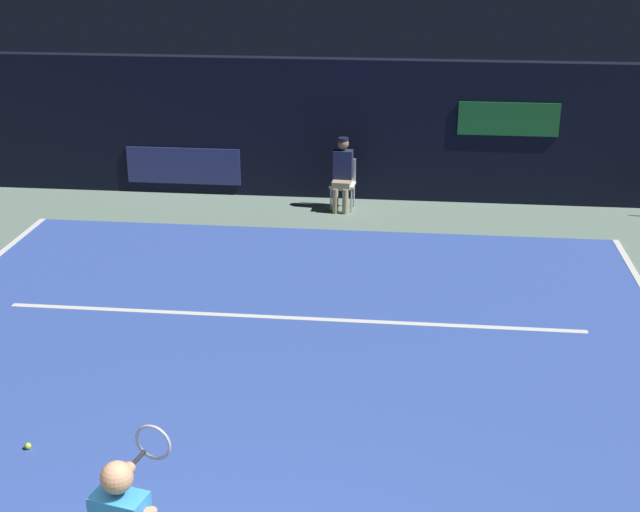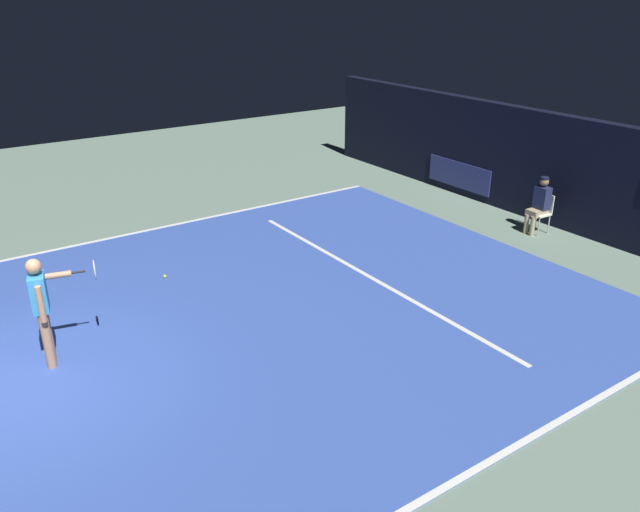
% 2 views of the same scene
% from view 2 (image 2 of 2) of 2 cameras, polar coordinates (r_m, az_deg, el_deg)
% --- Properties ---
extents(ground_plane, '(31.24, 31.24, 0.00)m').
position_cam_2_polar(ground_plane, '(11.38, -3.12, -4.25)').
color(ground_plane, slate).
extents(court_surface, '(9.94, 10.96, 0.01)m').
position_cam_2_polar(court_surface, '(11.38, -3.12, -4.23)').
color(court_surface, '#3856B2').
rests_on(court_surface, ground).
extents(line_sideline_left, '(0.10, 10.96, 0.01)m').
position_cam_2_polar(line_sideline_left, '(8.28, 15.93, -17.12)').
color(line_sideline_left, white).
rests_on(line_sideline_left, court_surface).
extents(line_sideline_right, '(0.10, 10.96, 0.01)m').
position_cam_2_polar(line_sideline_right, '(15.45, -12.75, 2.88)').
color(line_sideline_right, white).
rests_on(line_sideline_right, court_surface).
extents(line_service, '(7.76, 0.10, 0.01)m').
position_cam_2_polar(line_service, '(12.37, 4.46, -1.85)').
color(line_service, white).
rests_on(line_service, court_surface).
extents(back_wall, '(16.09, 0.33, 2.60)m').
position_cam_2_polar(back_wall, '(15.82, 20.56, 7.32)').
color(back_wall, black).
rests_on(back_wall, ground).
extents(tennis_player, '(0.51, 1.02, 1.73)m').
position_cam_2_polar(tennis_player, '(10.00, -23.87, -4.14)').
color(tennis_player, tan).
rests_on(tennis_player, ground).
extents(line_judge_on_chair, '(0.46, 0.55, 1.32)m').
position_cam_2_polar(line_judge_on_chair, '(15.21, 19.35, 4.46)').
color(line_judge_on_chair, white).
rests_on(line_judge_on_chair, ground).
extents(tennis_ball, '(0.07, 0.07, 0.07)m').
position_cam_2_polar(tennis_ball, '(12.63, -13.94, -1.81)').
color(tennis_ball, '#CCE033').
rests_on(tennis_ball, court_surface).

